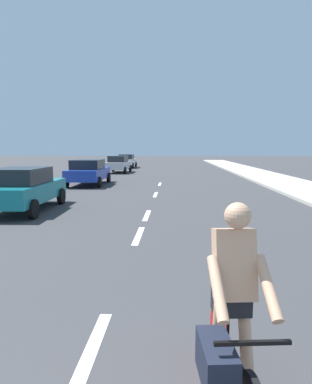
{
  "coord_description": "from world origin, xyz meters",
  "views": [
    {
      "loc": [
        0.92,
        0.38,
        2.26
      ],
      "look_at": [
        0.43,
        9.15,
        1.1
      ],
      "focal_mm": 31.05,
      "sensor_mm": 36.0,
      "label": 1
    }
  ],
  "objects_px": {
    "parked_car_blue": "(89,171)",
    "parked_car_silver": "(119,164)",
    "cyclist": "(230,320)",
    "parked_car_teal": "(23,188)",
    "parked_car_white": "(127,161)"
  },
  "relations": [
    {
      "from": "parked_car_teal",
      "to": "parked_car_silver",
      "type": "bearing_deg",
      "value": 87.44
    },
    {
      "from": "parked_car_white",
      "to": "parked_car_silver",
      "type": "bearing_deg",
      "value": -87.04
    },
    {
      "from": "parked_car_silver",
      "to": "parked_car_white",
      "type": "distance_m",
      "value": 7.88
    },
    {
      "from": "cyclist",
      "to": "parked_car_white",
      "type": "bearing_deg",
      "value": -86.1
    },
    {
      "from": "parked_car_silver",
      "to": "parked_car_teal",
      "type": "bearing_deg",
      "value": -88.35
    },
    {
      "from": "parked_car_white",
      "to": "cyclist",
      "type": "bearing_deg",
      "value": -79.99
    },
    {
      "from": "cyclist",
      "to": "parked_car_silver",
      "type": "height_order",
      "value": "cyclist"
    },
    {
      "from": "cyclist",
      "to": "parked_car_teal",
      "type": "bearing_deg",
      "value": -62.11
    },
    {
      "from": "parked_car_blue",
      "to": "parked_car_silver",
      "type": "relative_size",
      "value": 1.11
    },
    {
      "from": "parked_car_teal",
      "to": "parked_car_blue",
      "type": "bearing_deg",
      "value": 87.22
    },
    {
      "from": "parked_car_teal",
      "to": "parked_car_silver",
      "type": "distance_m",
      "value": 19.07
    },
    {
      "from": "cyclist",
      "to": "parked_car_blue",
      "type": "bearing_deg",
      "value": -77.42
    },
    {
      "from": "parked_car_teal",
      "to": "parked_car_white",
      "type": "bearing_deg",
      "value": 88.39
    },
    {
      "from": "parked_car_blue",
      "to": "cyclist",
      "type": "bearing_deg",
      "value": -73.11
    },
    {
      "from": "cyclist",
      "to": "parked_car_blue",
      "type": "height_order",
      "value": "cyclist"
    }
  ]
}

